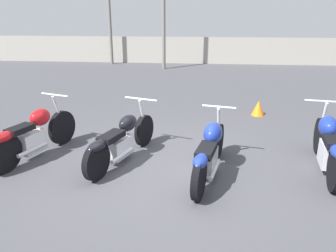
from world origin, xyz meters
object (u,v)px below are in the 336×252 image
Objects in this scene: motorcycle_slot_1 at (33,135)px; motorcycle_slot_4 at (328,145)px; motorcycle_slot_2 at (121,140)px; traffic_cone_near at (258,108)px; motorcycle_slot_3 at (210,151)px.

motorcycle_slot_1 is 0.95× the size of motorcycle_slot_4.
traffic_cone_near is (2.81, 3.06, -0.21)m from motorcycle_slot_2.
motorcycle_slot_2 is 1.00× the size of motorcycle_slot_3.
motorcycle_slot_2 reaches higher than traffic_cone_near.
motorcycle_slot_1 is 1.59m from motorcycle_slot_2.
motorcycle_slot_1 is 0.95× the size of motorcycle_slot_3.
motorcycle_slot_4 is 5.53× the size of traffic_cone_near.
motorcycle_slot_1 is at bearing -174.78° from motorcycle_slot_3.
motorcycle_slot_1 is 0.95× the size of motorcycle_slot_2.
motorcycle_slot_2 is 1.00× the size of motorcycle_slot_4.
motorcycle_slot_2 is at bearing -170.16° from motorcycle_slot_4.
traffic_cone_near is at bearing 81.88° from motorcycle_slot_3.
motorcycle_slot_1 reaches higher than motorcycle_slot_3.
motorcycle_slot_2 is at bearing -132.58° from traffic_cone_near.
traffic_cone_near is at bearing 111.08° from motorcycle_slot_4.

